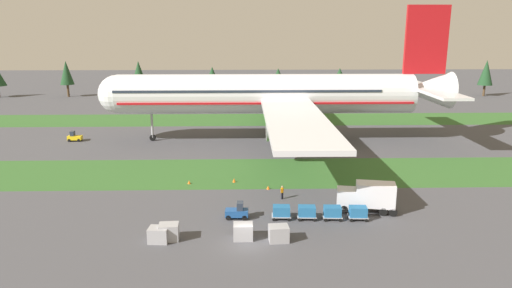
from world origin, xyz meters
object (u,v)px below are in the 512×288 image
object	(u,v)px
cargo_dolly_lead	(281,211)
taxiway_marker_1	(234,180)
uld_container_3	(279,234)
taxiway_marker_2	(189,182)
airliner	(276,94)
cargo_dolly_fourth	(358,212)
cargo_dolly_third	(332,212)
baggage_tug	(237,212)
uld_container_2	(243,231)
taxiway_marker_0	(268,188)
ground_crew_marshaller	(282,192)
catering_truck	(367,196)
uld_container_0	(159,235)
pushback_tractor	(74,137)
cargo_dolly_second	(307,212)
uld_container_1	(169,232)

from	to	relation	value
cargo_dolly_lead	taxiway_marker_1	distance (m)	14.43
uld_container_3	taxiway_marker_2	distance (m)	21.64
airliner	cargo_dolly_fourth	size ratio (longest dim) A/B	36.08
cargo_dolly_lead	cargo_dolly_third	world-z (taller)	same
cargo_dolly_third	baggage_tug	bearing A→B (deg)	90.00
taxiway_marker_1	taxiway_marker_2	bearing A→B (deg)	-175.34
uld_container_2	airliner	bearing A→B (deg)	81.99
baggage_tug	taxiway_marker_0	size ratio (longest dim) A/B	5.59
baggage_tug	ground_crew_marshaller	world-z (taller)	baggage_tug
catering_truck	uld_container_0	xyz separation A→B (m)	(-23.28, -7.57, -1.18)
ground_crew_marshaller	taxiway_marker_0	distance (m)	4.12
baggage_tug	cargo_dolly_lead	world-z (taller)	baggage_tug
airliner	taxiway_marker_1	world-z (taller)	airliner
cargo_dolly_third	uld_container_0	distance (m)	19.48
cargo_dolly_lead	cargo_dolly_fourth	distance (m)	8.70
baggage_tug	pushback_tractor	xyz separation A→B (m)	(-31.72, 38.51, 0.00)
airliner	uld_container_2	distance (m)	45.08
taxiway_marker_2	uld_container_2	bearing A→B (deg)	-67.10
baggage_tug	ground_crew_marshaller	xyz separation A→B (m)	(5.63, 6.19, 0.13)
catering_truck	pushback_tractor	size ratio (longest dim) A/B	2.80
uld_container_2	taxiway_marker_1	distance (m)	18.49
airliner	taxiway_marker_2	bearing A→B (deg)	152.17
pushback_tractor	uld_container_3	size ratio (longest dim) A/B	1.30
catering_truck	ground_crew_marshaller	bearing A→B (deg)	76.65
airliner	taxiway_marker_2	distance (m)	30.68
cargo_dolly_second	ground_crew_marshaller	xyz separation A→B (m)	(-2.28, 6.61, 0.03)
baggage_tug	cargo_dolly_third	bearing A→B (deg)	-90.00
ground_crew_marshaller	uld_container_3	bearing A→B (deg)	30.86
pushback_tractor	uld_container_2	size ratio (longest dim) A/B	1.30
airliner	catering_truck	bearing A→B (deg)	-166.90
airliner	cargo_dolly_fourth	world-z (taller)	airliner
airliner	cargo_dolly_fourth	distance (m)	40.60
pushback_tractor	taxiway_marker_1	bearing A→B (deg)	50.72
catering_truck	uld_container_1	world-z (taller)	catering_truck
baggage_tug	uld_container_1	xyz separation A→B (m)	(-6.97, -5.43, 0.05)
cargo_dolly_lead	ground_crew_marshaller	bearing A→B (deg)	-2.38
taxiway_marker_0	uld_container_3	bearing A→B (deg)	-89.03
ground_crew_marshaller	airliner	bearing A→B (deg)	-145.05
airliner	taxiway_marker_2	size ratio (longest dim) A/B	167.28
cargo_dolly_second	uld_container_2	bearing A→B (deg)	127.70
cargo_dolly_third	catering_truck	bearing A→B (deg)	-60.19
cargo_dolly_lead	cargo_dolly_second	xyz separation A→B (m)	(2.90, -0.15, 0.00)
airliner	uld_container_1	size ratio (longest dim) A/B	41.06
uld_container_3	airliner	bearing A→B (deg)	86.72
ground_crew_marshaller	pushback_tractor	bearing A→B (deg)	-93.77
uld_container_2	cargo_dolly_fourth	bearing A→B (deg)	19.86
uld_container_0	taxiway_marker_2	world-z (taller)	uld_container_0
taxiway_marker_1	taxiway_marker_0	bearing A→B (deg)	-33.59
cargo_dolly_third	uld_container_3	size ratio (longest dim) A/B	1.14
taxiway_marker_2	uld_container_1	bearing A→B (deg)	-90.17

